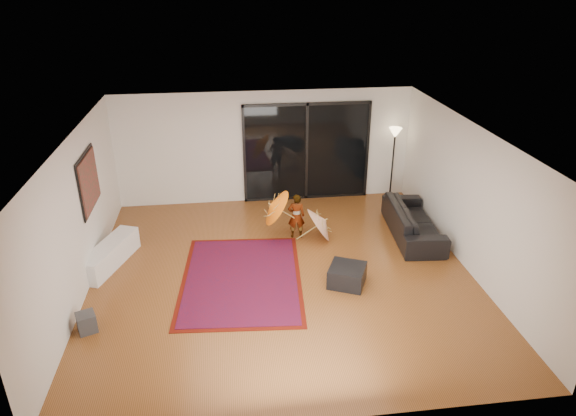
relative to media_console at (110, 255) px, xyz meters
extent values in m
plane|color=brown|center=(3.25, -0.76, -0.22)|extent=(7.00, 7.00, 0.00)
plane|color=white|center=(3.25, -0.76, 2.48)|extent=(7.00, 7.00, 0.00)
plane|color=silver|center=(3.25, 2.74, 1.13)|extent=(7.00, 0.00, 7.00)
plane|color=silver|center=(3.25, -4.26, 1.13)|extent=(7.00, 0.00, 7.00)
plane|color=silver|center=(-0.25, -0.76, 1.13)|extent=(0.00, 7.00, 7.00)
plane|color=silver|center=(6.75, -0.76, 1.13)|extent=(0.00, 7.00, 7.00)
cube|color=black|center=(4.25, 2.71, 0.98)|extent=(3.00, 0.04, 2.40)
cube|color=black|center=(4.25, 2.69, 2.15)|extent=(3.06, 0.06, 0.06)
cube|color=black|center=(4.25, 2.69, -0.19)|extent=(3.06, 0.06, 0.06)
cube|color=black|center=(4.25, 2.69, 0.98)|extent=(0.06, 0.06, 2.40)
cube|color=black|center=(-0.23, 0.24, 1.43)|extent=(0.02, 1.28, 1.08)
cube|color=#1D4A2E|center=(-0.21, 0.24, 1.43)|extent=(0.03, 1.18, 0.98)
cube|color=white|center=(0.00, 0.00, 0.00)|extent=(0.93, 1.64, 0.44)
cube|color=#424244|center=(0.00, -2.02, -0.06)|extent=(0.36, 0.36, 0.32)
cube|color=#530F07|center=(2.48, -0.83, -0.22)|extent=(2.41, 3.21, 0.01)
cube|color=maroon|center=(2.48, -0.83, -0.21)|extent=(2.24, 3.04, 0.02)
imported|color=black|center=(6.20, 0.45, 0.11)|extent=(1.06, 2.31, 0.66)
cube|color=black|center=(4.37, -1.23, -0.05)|extent=(0.82, 0.82, 0.35)
cylinder|color=black|center=(6.35, 2.49, -0.21)|extent=(0.31, 0.31, 0.03)
cylinder|color=black|center=(6.35, 2.49, 0.60)|extent=(0.04, 0.04, 1.64)
cone|color=#FFD899|center=(6.35, 2.49, 1.44)|extent=(0.31, 0.31, 0.24)
imported|color=#999999|center=(3.71, 0.68, 0.27)|extent=(0.37, 0.26, 0.98)
cone|color=orange|center=(3.16, 0.63, 0.51)|extent=(0.60, 0.82, 0.77)
cylinder|color=#A48B46|center=(3.16, 0.63, 0.18)|extent=(0.42, 0.02, 0.30)
cylinder|color=#A48B46|center=(3.16, 0.63, 0.62)|extent=(0.05, 0.02, 0.05)
cone|color=silver|center=(4.31, 0.53, 0.28)|extent=(0.61, 0.80, 0.77)
cylinder|color=#A48B46|center=(4.31, 0.53, -0.09)|extent=(0.47, 0.02, 0.33)
cylinder|color=#A48B46|center=(4.31, 0.53, 0.40)|extent=(0.05, 0.02, 0.05)
camera|label=1|loc=(2.30, -8.92, 4.95)|focal=32.00mm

